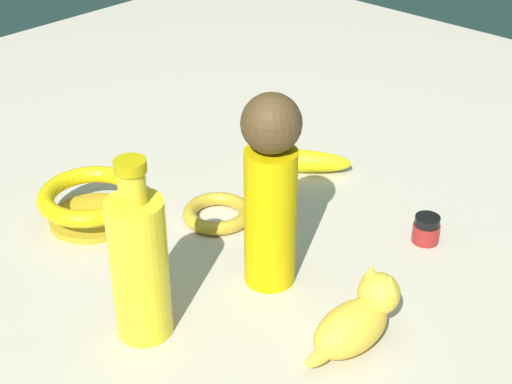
% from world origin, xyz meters
% --- Properties ---
extents(ground, '(2.00, 2.00, 0.00)m').
position_xyz_m(ground, '(0.00, 0.00, 0.00)').
color(ground, '#BCB29E').
extents(banana, '(0.16, 0.13, 0.04)m').
position_xyz_m(banana, '(0.09, -0.20, 0.02)').
color(banana, yellow).
rests_on(banana, ground).
extents(cat_figurine, '(0.07, 0.14, 0.09)m').
position_xyz_m(cat_figurine, '(-0.22, 0.07, 0.04)').
color(cat_figurine, gold).
rests_on(cat_figurine, ground).
extents(person_figure_adult, '(0.07, 0.07, 0.26)m').
position_xyz_m(person_figure_adult, '(-0.07, 0.05, 0.13)').
color(person_figure_adult, '#DBB306').
rests_on(person_figure_adult, ground).
extents(bowl, '(0.15, 0.15, 0.05)m').
position_xyz_m(bowl, '(0.21, 0.12, 0.03)').
color(bowl, gold).
rests_on(bowl, ground).
extents(bottle_tall, '(0.07, 0.07, 0.23)m').
position_xyz_m(bottle_tall, '(-0.03, 0.22, 0.10)').
color(bottle_tall, yellow).
rests_on(bottle_tall, ground).
extents(nail_polish_jar, '(0.04, 0.04, 0.04)m').
position_xyz_m(nail_polish_jar, '(-0.17, -0.16, 0.02)').
color(nail_polish_jar, maroon).
rests_on(nail_polish_jar, ground).
extents(bangle, '(0.10, 0.10, 0.02)m').
position_xyz_m(bangle, '(0.08, -0.01, 0.01)').
color(bangle, gold).
rests_on(bangle, ground).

